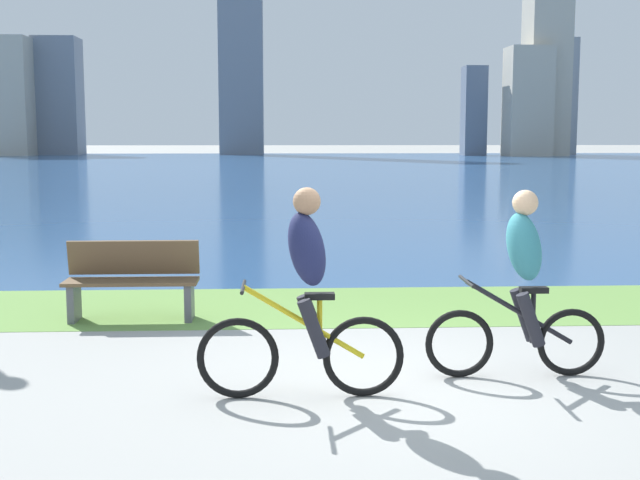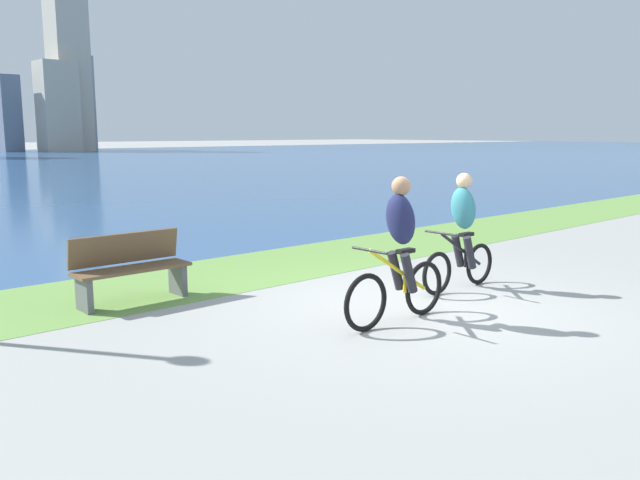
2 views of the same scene
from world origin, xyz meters
The scene contains 5 objects.
ground_plane centered at (0.00, 0.00, 0.00)m, with size 300.00×300.00×0.00m, color #9E9E99.
grass_strip_bayside centered at (0.00, 3.26, 0.00)m, with size 120.00×2.40×0.01m, color #6B9947.
cyclist_lead centered at (-0.75, -0.30, 0.84)m, with size 1.67×0.52×1.70m.
cyclist_trailing centered at (1.14, 0.19, 0.83)m, with size 1.59×0.52×1.64m.
bench_near_path centered at (-2.64, 2.64, 0.45)m, with size 1.50×0.47×0.90m.
Camera 2 is at (-6.36, -5.15, 2.19)m, focal length 36.59 mm.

